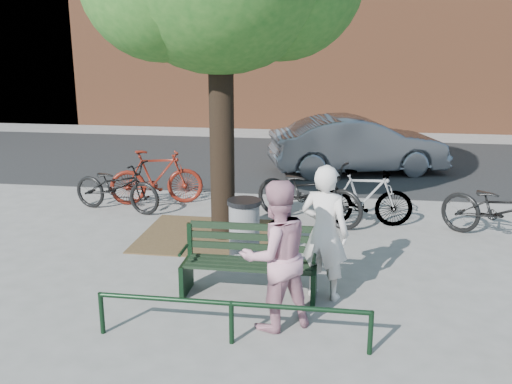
% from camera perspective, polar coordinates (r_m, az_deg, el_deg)
% --- Properties ---
extents(ground, '(90.00, 90.00, 0.00)m').
position_cam_1_polar(ground, '(7.58, -0.69, -10.37)').
color(ground, gray).
rests_on(ground, ground).
extents(dirt_pit, '(2.40, 2.00, 0.02)m').
position_cam_1_polar(dirt_pit, '(9.76, -4.43, -4.39)').
color(dirt_pit, brown).
rests_on(dirt_pit, ground).
extents(road, '(40.00, 7.00, 0.01)m').
position_cam_1_polar(road, '(15.63, 4.33, 3.09)').
color(road, black).
rests_on(road, ground).
extents(park_bench, '(1.74, 0.54, 0.97)m').
position_cam_1_polar(park_bench, '(7.46, -0.61, -6.79)').
color(park_bench, black).
rests_on(park_bench, ground).
extents(guard_railing, '(3.06, 0.06, 0.51)m').
position_cam_1_polar(guard_railing, '(6.34, -2.49, -11.70)').
color(guard_railing, black).
rests_on(guard_railing, ground).
extents(person_left, '(0.75, 0.62, 1.76)m').
position_cam_1_polar(person_left, '(7.30, 6.87, -4.03)').
color(person_left, silver).
rests_on(person_left, ground).
extents(person_right, '(1.08, 1.02, 1.76)m').
position_cam_1_polar(person_right, '(6.51, 1.96, -6.36)').
color(person_right, '#BB8091').
rests_on(person_right, ground).
extents(litter_bin, '(0.49, 0.49, 1.01)m').
position_cam_1_polar(litter_bin, '(8.38, -1.18, -4.06)').
color(litter_bin, gray).
rests_on(litter_bin, ground).
extents(bicycle_a, '(2.00, 1.08, 1.00)m').
position_cam_1_polar(bicycle_a, '(11.33, -13.76, 0.57)').
color(bicycle_a, black).
rests_on(bicycle_a, ground).
extents(bicycle_b, '(1.93, 1.02, 1.12)m').
position_cam_1_polar(bicycle_b, '(11.63, -9.93, 1.46)').
color(bicycle_b, '#59150C').
rests_on(bicycle_b, ground).
extents(bicycle_c, '(2.28, 1.61, 1.14)m').
position_cam_1_polar(bicycle_c, '(10.35, 5.27, -0.02)').
color(bicycle_c, black).
rests_on(bicycle_c, ground).
extents(bicycle_d, '(1.74, 0.58, 1.03)m').
position_cam_1_polar(bicycle_d, '(10.32, 10.77, -0.58)').
color(bicycle_d, gray).
rests_on(bicycle_d, ground).
extents(bicycle_e, '(2.11, 1.82, 1.10)m').
position_cam_1_polar(bicycle_e, '(10.15, 23.39, -1.65)').
color(bicycle_e, black).
rests_on(bicycle_e, ground).
extents(parked_car, '(4.54, 2.62, 1.42)m').
position_cam_1_polar(parked_car, '(14.36, 10.14, 4.66)').
color(parked_car, slate).
rests_on(parked_car, ground).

